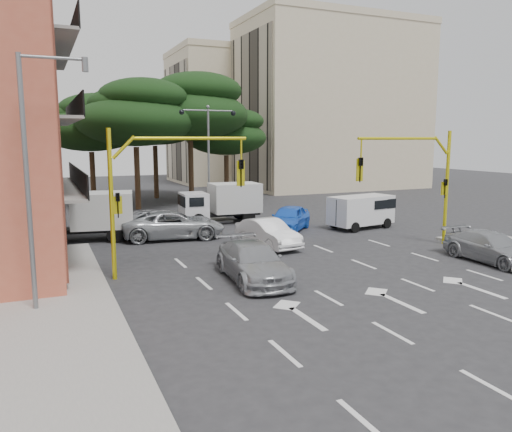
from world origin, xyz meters
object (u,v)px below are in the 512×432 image
(car_silver_cross_a, at_px, (174,225))
(car_silver_cross_b, at_px, (151,219))
(signal_mast_left, at_px, (156,181))
(box_truck_a, at_px, (84,217))
(car_blue_compact, at_px, (289,218))
(street_lamp_center, at_px, (208,141))
(car_silver_wagon, at_px, (253,262))
(car_white_hatch, at_px, (268,233))
(box_truck_b, at_px, (221,203))
(street_lamp_left, at_px, (33,167))
(signal_mast_right, at_px, (421,172))
(car_silver_parked, at_px, (491,247))
(van_white, at_px, (361,212))

(car_silver_cross_a, relative_size, car_silver_cross_b, 1.59)
(signal_mast_left, xyz_separation_m, car_silver_cross_a, (2.45, 7.18, -3.09))
(box_truck_a, bearing_deg, car_blue_compact, -89.33)
(street_lamp_center, xyz_separation_m, car_silver_wagon, (-3.54, -16.30, -4.68))
(car_white_hatch, xyz_separation_m, box_truck_b, (0.29, 8.10, 0.60))
(street_lamp_left, relative_size, car_silver_wagon, 1.56)
(signal_mast_left, relative_size, box_truck_a, 1.11)
(signal_mast_right, distance_m, car_silver_wagon, 11.06)
(car_silver_cross_b, relative_size, box_truck_b, 0.67)
(car_silver_wagon, bearing_deg, street_lamp_left, -170.24)
(car_silver_wagon, distance_m, box_truck_b, 13.94)
(street_lamp_left, xyz_separation_m, box_truck_a, (2.29, 11.57, -3.39))
(car_silver_parked, height_order, van_white, van_white)
(car_blue_compact, height_order, car_silver_parked, car_blue_compact)
(car_silver_cross_b, bearing_deg, car_silver_parked, -137.74)
(car_silver_cross_b, bearing_deg, car_silver_cross_a, -169.99)
(signal_mast_left, height_order, car_blue_compact, signal_mast_left)
(signal_mast_left, distance_m, street_lamp_left, 5.46)
(street_lamp_left, height_order, car_blue_compact, street_lamp_left)
(car_silver_cross_a, bearing_deg, box_truck_a, 81.65)
(street_lamp_center, height_order, box_truck_a, street_lamp_center)
(car_white_hatch, xyz_separation_m, car_blue_compact, (3.09, 3.63, 0.06))
(box_truck_a, bearing_deg, car_silver_parked, -117.35)
(street_lamp_center, height_order, car_silver_cross_b, street_lamp_center)
(street_lamp_left, relative_size, box_truck_a, 1.48)
(signal_mast_right, bearing_deg, car_silver_parked, -78.60)
(box_truck_b, bearing_deg, car_white_hatch, -179.52)
(car_white_hatch, xyz_separation_m, car_silver_parked, (7.98, -7.04, -0.03))
(car_blue_compact, relative_size, box_truck_b, 0.85)
(car_blue_compact, height_order, box_truck_a, box_truck_a)
(box_truck_a, bearing_deg, signal_mast_left, -155.96)
(signal_mast_left, distance_m, box_truck_a, 9.22)
(car_white_hatch, height_order, car_silver_parked, car_white_hatch)
(car_white_hatch, relative_size, box_truck_a, 0.81)
(car_blue_compact, xyz_separation_m, car_silver_parked, (4.89, -10.67, -0.09))
(street_lamp_center, bearing_deg, car_blue_compact, -69.61)
(street_lamp_left, xyz_separation_m, car_silver_cross_b, (6.43, 14.00, -4.11))
(signal_mast_left, relative_size, car_blue_compact, 1.32)
(signal_mast_left, height_order, street_lamp_left, street_lamp_left)
(car_silver_cross_b, bearing_deg, street_lamp_center, -55.82)
(signal_mast_right, distance_m, street_lamp_center, 15.65)
(signal_mast_right, xyz_separation_m, car_silver_parked, (0.80, -3.94, -3.20))
(car_white_hatch, bearing_deg, van_white, 10.71)
(car_white_hatch, bearing_deg, box_truck_b, 79.78)
(signal_mast_left, xyz_separation_m, street_lamp_left, (-4.49, -2.99, 0.84))
(street_lamp_left, distance_m, car_silver_wagon, 8.74)
(car_blue_compact, relative_size, car_silver_wagon, 0.89)
(street_lamp_center, height_order, car_silver_cross_a, street_lamp_center)
(car_silver_cross_a, xyz_separation_m, car_silver_cross_b, (-0.51, 3.83, -0.18))
(signal_mast_left, height_order, car_silver_wagon, signal_mast_left)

